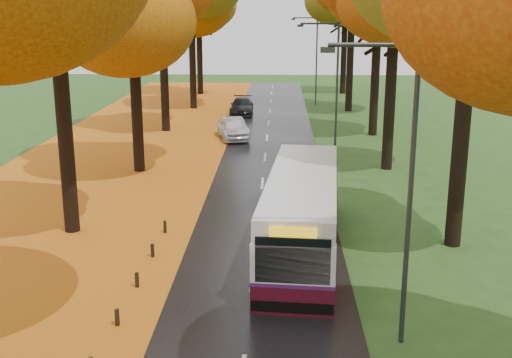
# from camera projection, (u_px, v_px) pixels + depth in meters

# --- Properties ---
(road) EXTENTS (6.50, 90.00, 0.04)m
(road) POSITION_uv_depth(u_px,v_px,m) (263.00, 179.00, 33.94)
(road) COLOR black
(road) RESTS_ON ground
(centre_line) EXTENTS (0.12, 90.00, 0.01)m
(centre_line) POSITION_uv_depth(u_px,v_px,m) (263.00, 178.00, 33.93)
(centre_line) COLOR silver
(centre_line) RESTS_ON road
(leaf_verge) EXTENTS (12.00, 90.00, 0.02)m
(leaf_verge) POSITION_uv_depth(u_px,v_px,m) (95.00, 177.00, 34.26)
(leaf_verge) COLOR #9C4D0E
(leaf_verge) RESTS_ON ground
(leaf_drift) EXTENTS (0.90, 90.00, 0.01)m
(leaf_drift) POSITION_uv_depth(u_px,v_px,m) (205.00, 178.00, 34.04)
(leaf_drift) COLOR orange
(leaf_drift) RESTS_ON road
(streetlamp_near) EXTENTS (2.45, 0.18, 8.00)m
(streetlamp_near) POSITION_uv_depth(u_px,v_px,m) (401.00, 174.00, 16.17)
(streetlamp_near) COLOR #333538
(streetlamp_near) RESTS_ON ground
(streetlamp_mid) EXTENTS (2.45, 0.18, 8.00)m
(streetlamp_mid) POSITION_uv_depth(u_px,v_px,m) (333.00, 80.00, 37.41)
(streetlamp_mid) COLOR #333538
(streetlamp_mid) RESTS_ON ground
(streetlamp_far) EXTENTS (2.45, 0.18, 8.00)m
(streetlamp_far) POSITION_uv_depth(u_px,v_px,m) (314.00, 54.00, 58.65)
(streetlamp_far) COLOR #333538
(streetlamp_far) RESTS_ON ground
(bus) EXTENTS (3.39, 11.05, 2.86)m
(bus) POSITION_uv_depth(u_px,v_px,m) (302.00, 211.00, 23.52)
(bus) COLOR #470B1A
(bus) RESTS_ON road
(car_white) EXTENTS (2.69, 4.56, 1.45)m
(car_white) POSITION_uv_depth(u_px,v_px,m) (233.00, 129.00, 43.91)
(car_white) COLOR silver
(car_white) RESTS_ON road
(car_silver) EXTENTS (2.60, 4.36, 1.36)m
(car_silver) POSITION_uv_depth(u_px,v_px,m) (233.00, 128.00, 44.40)
(car_silver) COLOR #929599
(car_silver) RESTS_ON road
(car_dark) EXTENTS (1.99, 4.73, 1.36)m
(car_dark) POSITION_uv_depth(u_px,v_px,m) (242.00, 106.00, 54.28)
(car_dark) COLOR black
(car_dark) RESTS_ON road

